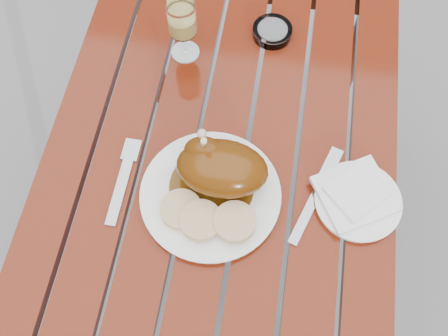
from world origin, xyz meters
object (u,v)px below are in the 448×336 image
(dinner_plate, at_px, (211,195))
(side_plate, at_px, (358,201))
(wine_glass, at_px, (183,30))
(table, at_px, (224,196))
(ashtray, at_px, (272,32))

(dinner_plate, distance_m, side_plate, 0.32)
(wine_glass, relative_size, side_plate, 0.88)
(side_plate, bearing_deg, table, 158.82)
(table, bearing_deg, ashtray, 76.26)
(dinner_plate, bearing_deg, table, 89.02)
(wine_glass, distance_m, ashtray, 0.24)
(side_plate, relative_size, ashtray, 1.87)
(ashtray, bearing_deg, table, -103.74)
(table, height_order, dinner_plate, dinner_plate)
(wine_glass, bearing_deg, ashtray, 23.56)
(ashtray, bearing_deg, side_plate, -61.11)
(dinner_plate, xyz_separation_m, wine_glass, (-0.13, 0.38, 0.07))
(dinner_plate, distance_m, ashtray, 0.48)
(table, xyz_separation_m, wine_glass, (-0.13, 0.22, 0.46))
(table, height_order, ashtray, ashtray)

